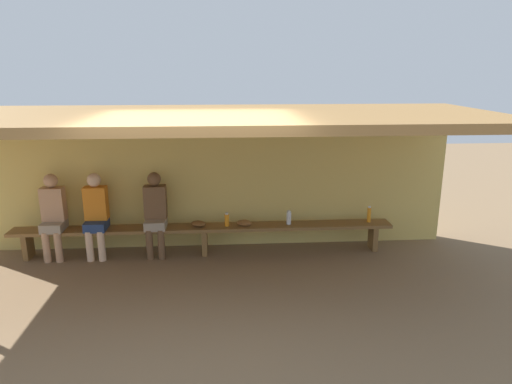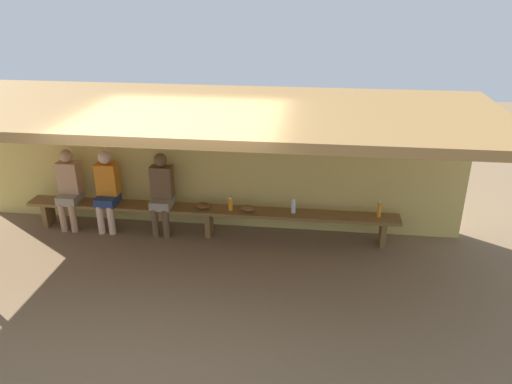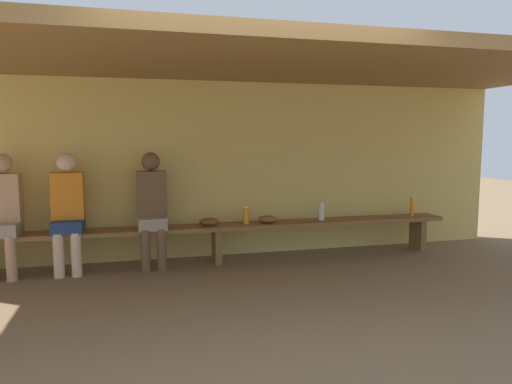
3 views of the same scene
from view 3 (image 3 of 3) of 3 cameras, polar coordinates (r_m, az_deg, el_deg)
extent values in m
plane|color=brown|center=(4.32, -1.14, -13.75)|extent=(24.00, 24.00, 0.00)
cube|color=#D8BC60|center=(6.03, -5.59, 2.75)|extent=(8.00, 0.20, 2.20)
cube|color=olive|center=(4.79, -3.22, 15.69)|extent=(8.00, 2.80, 0.12)
cube|color=brown|center=(5.67, -4.80, -4.27)|extent=(6.00, 0.36, 0.05)
cube|color=brown|center=(5.72, -4.78, -6.53)|extent=(0.08, 0.29, 0.41)
cube|color=brown|center=(6.74, 19.03, -4.86)|extent=(0.08, 0.29, 0.41)
cube|color=gray|center=(5.72, -28.27, -3.97)|extent=(0.32, 0.40, 0.14)
cylinder|color=tan|center=(5.61, -27.60, -7.17)|extent=(0.11, 0.11, 0.48)
cube|color=tan|center=(5.75, -28.27, -0.59)|extent=(0.34, 0.20, 0.52)
sphere|color=tan|center=(5.72, -28.47, 3.08)|extent=(0.21, 0.21, 0.21)
cube|color=navy|center=(5.60, -21.84, -3.87)|extent=(0.32, 0.40, 0.14)
cylinder|color=beige|center=(5.52, -22.85, -7.14)|extent=(0.11, 0.11, 0.48)
cylinder|color=beige|center=(5.49, -20.98, -7.12)|extent=(0.11, 0.11, 0.48)
cube|color=orange|center=(5.63, -21.88, -0.42)|extent=(0.34, 0.20, 0.52)
sphere|color=beige|center=(5.60, -22.04, 3.34)|extent=(0.21, 0.21, 0.21)
cube|color=gray|center=(5.56, -12.46, -3.63)|extent=(0.32, 0.40, 0.14)
cylinder|color=brown|center=(5.46, -13.27, -6.95)|extent=(0.11, 0.11, 0.48)
cylinder|color=brown|center=(5.46, -11.37, -6.88)|extent=(0.11, 0.11, 0.48)
cube|color=brown|center=(5.59, -12.57, -0.15)|extent=(0.34, 0.20, 0.52)
sphere|color=brown|center=(5.56, -12.67, 3.64)|extent=(0.21, 0.21, 0.21)
cylinder|color=orange|center=(6.65, 18.42, -1.70)|extent=(0.06, 0.06, 0.24)
cylinder|color=white|center=(6.64, 18.47, -0.56)|extent=(0.04, 0.04, 0.02)
cylinder|color=orange|center=(5.71, -1.22, -2.93)|extent=(0.07, 0.07, 0.20)
cylinder|color=white|center=(5.69, -1.22, -1.84)|extent=(0.05, 0.05, 0.02)
cylinder|color=silver|center=(6.04, 7.94, -2.43)|extent=(0.07, 0.07, 0.20)
cylinder|color=white|center=(6.02, 7.96, -1.36)|extent=(0.05, 0.05, 0.02)
ellipsoid|color=brown|center=(5.79, 1.44, -3.32)|extent=(0.28, 0.23, 0.09)
ellipsoid|color=brown|center=(5.64, -5.70, -3.61)|extent=(0.28, 0.24, 0.09)
camera|label=1|loc=(2.40, 128.10, 31.67)|focal=32.40mm
camera|label=2|loc=(3.78, 110.62, 36.02)|focal=34.70mm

